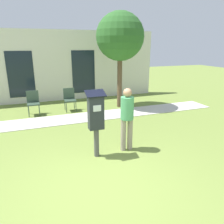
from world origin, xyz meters
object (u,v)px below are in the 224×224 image
parking_meter (96,116)px  outdoor_chair_left (33,101)px  outdoor_chair_middle (70,98)px  person_standing (127,115)px

parking_meter → outdoor_chair_left: 4.21m
parking_meter → outdoor_chair_middle: bearing=89.0°
parking_meter → outdoor_chair_middle: parking_meter is taller
outdoor_chair_middle → outdoor_chair_left: bearing=174.8°
outdoor_chair_left → person_standing: bearing=-62.3°
parking_meter → outdoor_chair_middle: (0.07, 4.03, -0.49)m
outdoor_chair_left → outdoor_chair_middle: 1.38m
person_standing → outdoor_chair_left: person_standing is taller
person_standing → outdoor_chair_middle: 4.06m
outdoor_chair_left → outdoor_chair_middle: (1.38, 0.07, 0.00)m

